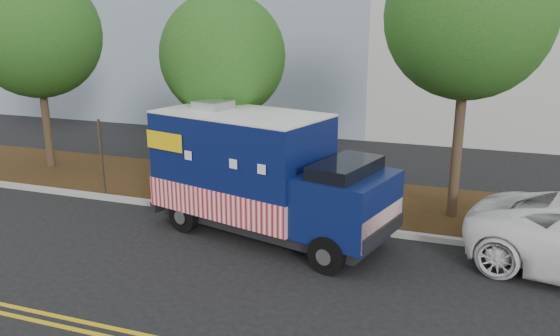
% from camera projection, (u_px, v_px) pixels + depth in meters
% --- Properties ---
extents(ground, '(120.00, 120.00, 0.00)m').
position_uv_depth(ground, '(196.00, 232.00, 13.80)').
color(ground, black).
rests_on(ground, ground).
extents(curb, '(120.00, 0.18, 0.15)m').
position_uv_depth(curb, '(220.00, 212.00, 15.06)').
color(curb, '#9E9E99').
rests_on(curb, ground).
extents(mulch_strip, '(120.00, 4.00, 0.15)m').
position_uv_depth(mulch_strip, '(249.00, 190.00, 16.97)').
color(mulch_strip, black).
rests_on(mulch_strip, ground).
extents(centerline_near, '(120.00, 0.10, 0.01)m').
position_uv_depth(centerline_near, '(79.00, 321.00, 9.76)').
color(centerline_near, gold).
rests_on(centerline_near, ground).
extents(centerline_far, '(120.00, 0.10, 0.01)m').
position_uv_depth(centerline_far, '(69.00, 328.00, 9.53)').
color(centerline_far, gold).
rests_on(centerline_far, ground).
extents(tree_a, '(4.29, 4.29, 6.88)m').
position_uv_depth(tree_a, '(36.00, 34.00, 18.22)').
color(tree_a, '#38281C').
rests_on(tree_a, ground).
extents(tree_b, '(3.51, 3.51, 5.97)m').
position_uv_depth(tree_b, '(223.00, 56.00, 15.22)').
color(tree_b, '#38281C').
rests_on(tree_b, ground).
extents(tree_c, '(4.11, 4.11, 7.35)m').
position_uv_depth(tree_c, '(469.00, 16.00, 13.21)').
color(tree_c, '#38281C').
rests_on(tree_c, ground).
extents(sign_post, '(0.06, 0.06, 2.40)m').
position_uv_depth(sign_post, '(102.00, 159.00, 16.14)').
color(sign_post, '#473828').
rests_on(sign_post, ground).
extents(food_truck, '(6.47, 3.73, 3.22)m').
position_uv_depth(food_truck, '(259.00, 177.00, 13.41)').
color(food_truck, black).
rests_on(food_truck, ground).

